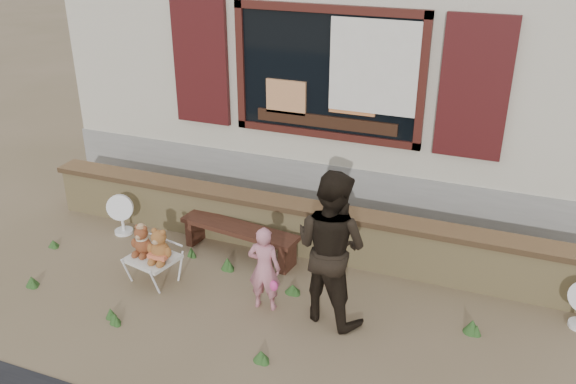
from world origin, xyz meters
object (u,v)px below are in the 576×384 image
at_px(bench, 239,234).
at_px(folding_chair, 153,259).
at_px(adult, 331,247).
at_px(teddy_bear_left, 142,239).
at_px(teddy_bear_right, 160,245).
at_px(child, 264,268).

distance_m(bench, folding_chair, 1.12).
xyz_separation_m(folding_chair, adult, (2.09, 0.11, 0.55)).
xyz_separation_m(teddy_bear_left, adult, (2.23, 0.08, 0.33)).
bearing_deg(folding_chair, teddy_bear_right, -0.00).
height_order(folding_chair, teddy_bear_right, teddy_bear_right).
xyz_separation_m(child, adult, (0.69, 0.11, 0.35)).
distance_m(folding_chair, child, 1.41).
xyz_separation_m(bench, child, (0.73, -0.89, 0.20)).
bearing_deg(teddy_bear_right, child, 13.85).
bearing_deg(folding_chair, bench, 65.46).
xyz_separation_m(teddy_bear_left, child, (1.54, -0.03, -0.02)).
height_order(folding_chair, teddy_bear_left, teddy_bear_left).
bearing_deg(adult, bench, -11.54).
relative_size(teddy_bear_left, child, 0.38).
xyz_separation_m(folding_chair, teddy_bear_right, (0.14, -0.03, 0.24)).
relative_size(bench, folding_chair, 2.58).
bearing_deg(child, adult, -176.99).
relative_size(bench, teddy_bear_right, 3.80).
bearing_deg(teddy_bear_right, folding_chair, 180.00).
xyz_separation_m(teddy_bear_left, teddy_bear_right, (0.27, -0.06, 0.02)).
height_order(teddy_bear_left, adult, adult).
height_order(teddy_bear_right, adult, adult).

